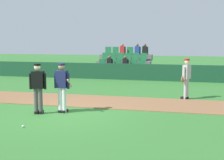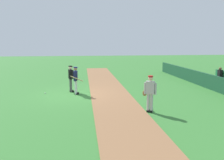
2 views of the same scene
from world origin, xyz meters
TOP-DOWN VIEW (x-y plane):
  - ground_plane at (0.00, 0.00)m, footprint 80.00×80.00m
  - infield_dirt_path at (0.00, 2.27)m, footprint 28.00×2.50m
  - dugout_fence at (0.00, 9.46)m, footprint 20.00×0.16m
  - stadium_bleachers at (0.01, 11.34)m, footprint 3.90×2.95m
  - batter_navy_jersey at (0.07, 0.11)m, footprint 0.66×0.79m
  - umpire_home_plate at (-0.68, -0.23)m, footprint 0.58×0.37m
  - runner_grey_jersey at (4.30, 3.68)m, footprint 0.44×0.61m
  - baseball at (-0.35, -1.88)m, footprint 0.07×0.07m

SIDE VIEW (x-z plane):
  - ground_plane at x=0.00m, z-range 0.00..0.00m
  - infield_dirt_path at x=0.00m, z-range 0.00..0.03m
  - baseball at x=-0.35m, z-range 0.00..0.07m
  - dugout_fence at x=0.00m, z-range 0.00..1.04m
  - stadium_bleachers at x=0.01m, z-range -0.52..1.78m
  - runner_grey_jersey at x=4.30m, z-range 0.08..1.84m
  - batter_navy_jersey at x=0.07m, z-range 0.09..1.85m
  - umpire_home_plate at x=-0.68m, z-range 0.12..1.88m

